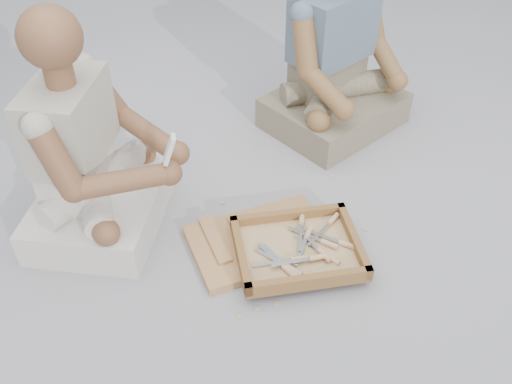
{
  "coord_description": "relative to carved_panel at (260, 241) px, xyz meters",
  "views": [
    {
      "loc": [
        -0.09,
        -1.46,
        1.69
      ],
      "look_at": [
        0.03,
        0.16,
        0.3
      ],
      "focal_mm": 40.0,
      "sensor_mm": 36.0,
      "label": 1
    }
  ],
  "objects": [
    {
      "name": "chisel_7",
      "position": [
        0.25,
        -0.08,
        0.05
      ],
      "size": [
        0.19,
        0.14,
        0.02
      ],
      "rotation": [
        0.0,
        0.0,
        -0.61
      ],
      "color": "silver",
      "rests_on": "tool_tray"
    },
    {
      "name": "chisel_10",
      "position": [
        0.18,
        -0.04,
        0.05
      ],
      "size": [
        0.1,
        0.21,
        0.02
      ],
      "rotation": [
        0.0,
        0.0,
        1.16
      ],
      "color": "silver",
      "rests_on": "tool_tray"
    },
    {
      "name": "wood_chip_0",
      "position": [
        0.29,
        0.1,
        -0.02
      ],
      "size": [
        0.02,
        0.02,
        0.0
      ],
      "primitive_type": "cube",
      "rotation": [
        0.0,
        0.0,
        0.48
      ],
      "color": "tan",
      "rests_on": "ground"
    },
    {
      "name": "chisel_2",
      "position": [
        0.25,
        -0.15,
        0.04
      ],
      "size": [
        0.16,
        0.17,
        0.02
      ],
      "rotation": [
        0.0,
        0.0,
        -0.82
      ],
      "color": "silver",
      "rests_on": "tool_tray"
    },
    {
      "name": "companion",
      "position": [
        0.45,
        0.87,
        0.31
      ],
      "size": [
        0.82,
        0.79,
        1.0
      ],
      "rotation": [
        0.0,
        0.0,
        3.8
      ],
      "color": "gray",
      "rests_on": "ground"
    },
    {
      "name": "chisel_6",
      "position": [
        0.17,
        0.04,
        0.06
      ],
      "size": [
        0.06,
        0.22,
        0.02
      ],
      "rotation": [
        0.0,
        0.0,
        1.39
      ],
      "color": "silver",
      "rests_on": "tool_tray"
    },
    {
      "name": "wood_chip_2",
      "position": [
        -0.11,
        -0.36,
        -0.02
      ],
      "size": [
        0.02,
        0.02,
        0.0
      ],
      "primitive_type": "cube",
      "rotation": [
        0.0,
        0.0,
        1.9
      ],
      "color": "tan",
      "rests_on": "ground"
    },
    {
      "name": "wood_chip_4",
      "position": [
        -0.14,
        0.26,
        -0.02
      ],
      "size": [
        0.02,
        0.02,
        0.0
      ],
      "primitive_type": "cube",
      "rotation": [
        0.0,
        0.0,
        0.15
      ],
      "color": "tan",
      "rests_on": "ground"
    },
    {
      "name": "chisel_8",
      "position": [
        0.09,
        -0.21,
        0.05
      ],
      "size": [
        0.13,
        0.2,
        0.02
      ],
      "rotation": [
        0.0,
        0.0,
        -1.02
      ],
      "color": "silver",
      "rests_on": "tool_tray"
    },
    {
      "name": "chisel_0",
      "position": [
        0.09,
        -0.2,
        0.05
      ],
      "size": [
        0.17,
        0.16,
        0.02
      ],
      "rotation": [
        0.0,
        0.0,
        -0.74
      ],
      "color": "silver",
      "rests_on": "tool_tray"
    },
    {
      "name": "chisel_5",
      "position": [
        0.12,
        -0.16,
        0.05
      ],
      "size": [
        0.22,
        0.04,
        0.02
      ],
      "rotation": [
        0.0,
        0.0,
        0.12
      ],
      "color": "silver",
      "rests_on": "tool_tray"
    },
    {
      "name": "tool_tray",
      "position": [
        0.14,
        -0.1,
        0.04
      ],
      "size": [
        0.52,
        0.43,
        0.06
      ],
      "rotation": [
        0.0,
        0.0,
        0.1
      ],
      "color": "brown",
      "rests_on": "carved_panel"
    },
    {
      "name": "wood_chip_1",
      "position": [
        -0.04,
        -0.33,
        -0.02
      ],
      "size": [
        0.02,
        0.02,
        0.0
      ],
      "primitive_type": "cube",
      "rotation": [
        0.0,
        0.0,
        0.12
      ],
      "color": "tan",
      "rests_on": "ground"
    },
    {
      "name": "carved_panel",
      "position": [
        0.0,
        0.0,
        0.0
      ],
      "size": [
        0.64,
        0.52,
        0.04
      ],
      "primitive_type": "cube",
      "rotation": [
        0.0,
        0.0,
        0.3
      ],
      "color": "#A57B40",
      "rests_on": "ground"
    },
    {
      "name": "wood_chip_7",
      "position": [
        0.04,
        -0.31,
        -0.02
      ],
      "size": [
        0.02,
        0.02,
        0.0
      ],
      "primitive_type": "cube",
      "rotation": [
        0.0,
        0.0,
        2.9
      ],
      "color": "tan",
      "rests_on": "ground"
    },
    {
      "name": "craftsman",
      "position": [
        -0.66,
        0.19,
        0.31
      ],
      "size": [
        0.69,
        0.7,
        0.95
      ],
      "rotation": [
        0.0,
        0.0,
        -1.78
      ],
      "color": "silver",
      "rests_on": "ground"
    },
    {
      "name": "mobile_phone",
      "position": [
        -0.33,
        0.06,
        0.44
      ],
      "size": [
        0.06,
        0.05,
        0.12
      ],
      "rotation": [
        -0.35,
        0.0,
        -1.5
      ],
      "color": "white",
      "rests_on": "craftsman"
    },
    {
      "name": "chisel_3",
      "position": [
        0.08,
        -0.2,
        0.05
      ],
      "size": [
        0.14,
        0.19,
        0.02
      ],
      "rotation": [
        0.0,
        0.0,
        -0.98
      ],
      "color": "silver",
      "rests_on": "tool_tray"
    },
    {
      "name": "ground",
      "position": [
        -0.05,
        -0.18,
        -0.02
      ],
      "size": [
        60.0,
        60.0,
        0.0
      ],
      "primitive_type": "plane",
      "color": "#A2A1A6",
      "rests_on": "ground"
    },
    {
      "name": "wood_chip_3",
      "position": [
        0.45,
        0.05,
        -0.02
      ],
      "size": [
        0.02,
        0.02,
        0.0
      ],
      "primitive_type": "cube",
      "rotation": [
        0.0,
        0.0,
        2.6
      ],
      "color": "tan",
      "rests_on": "ground"
    },
    {
      "name": "chisel_11",
      "position": [
        0.19,
        -0.17,
        0.06
      ],
      "size": [
        0.22,
        0.05,
        0.02
      ],
      "rotation": [
        0.0,
        0.0,
        0.17
      ],
      "color": "silver",
      "rests_on": "tool_tray"
    },
    {
      "name": "wood_chip_5",
      "position": [
        -0.2,
        0.01,
        -0.02
      ],
      "size": [
        0.02,
        0.02,
        0.0
      ],
      "primitive_type": "cube",
      "rotation": [
        0.0,
        0.0,
        1.44
      ],
      "color": "tan",
      "rests_on": "ground"
    },
    {
      "name": "chisel_4",
      "position": [
        0.22,
        -0.13,
        0.06
      ],
      "size": [
        0.12,
        0.2,
        0.02
      ],
      "rotation": [
        0.0,
        0.0,
        -1.1
      ],
      "color": "silver",
      "rests_on": "tool_tray"
    },
    {
      "name": "chisel_1",
      "position": [
        0.29,
        0.03,
        0.05
      ],
      "size": [
        0.16,
        0.18,
        0.02
      ],
      "rotation": [
        0.0,
        0.0,
        0.85
      ],
      "color": "silver",
      "rests_on": "tool_tray"
    },
    {
      "name": "wood_chip_6",
      "position": [
        -0.19,
        0.05,
        -0.02
      ],
      "size": [
        0.02,
        0.02,
        0.0
      ],
      "primitive_type": "cube",
      "rotation": [
        0.0,
        0.0,
        1.02
      ],
      "color": "tan",
      "rests_on": "ground"
    },
    {
      "name": "chisel_9",
      "position": [
        0.32,
        -0.08,
        0.05
      ],
      "size": [
        0.2,
        0.13,
        0.02
      ],
      "rotation": [
        0.0,
        0.0,
        -0.56
      ],
      "color": "silver",
      "rests_on": "tool_tray"
    }
  ]
}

